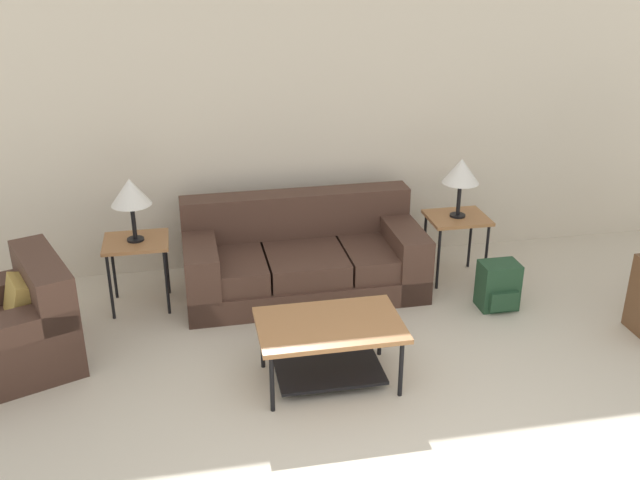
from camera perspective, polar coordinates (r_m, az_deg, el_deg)
wall_back at (r=6.65m, az=-1.05°, el=8.89°), size 8.90×0.06×2.60m
couch at (r=6.34m, az=-1.40°, el=-1.56°), size 2.09×0.98×0.82m
armchair at (r=5.73m, az=-23.37°, el=-6.58°), size 1.16×1.19×0.80m
coffee_table at (r=5.04m, az=0.77°, el=-7.88°), size 1.01×0.66×0.48m
side_table_left at (r=6.15m, az=-14.47°, el=-0.61°), size 0.53×0.46×0.61m
side_table_right at (r=6.57m, az=10.89°, el=1.32°), size 0.53×0.46×0.61m
table_lamp_left at (r=5.97m, az=-14.93°, el=3.66°), size 0.33×0.33×0.54m
table_lamp_right at (r=6.41m, az=11.22°, el=5.36°), size 0.33×0.33×0.54m
backpack at (r=6.26m, az=14.07°, el=-3.59°), size 0.32×0.31×0.41m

